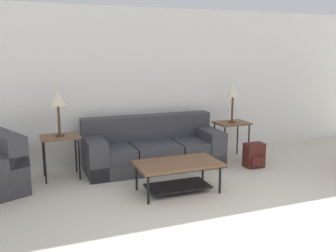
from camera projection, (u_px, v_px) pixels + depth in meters
wall_back at (154, 84)px, 6.56m from camera, size 9.09×0.06×2.60m
couch at (153, 149)px, 6.14m from camera, size 2.23×0.92×0.82m
coffee_table at (178, 170)px, 5.04m from camera, size 1.13×0.64×0.42m
side_table_left at (60, 141)px, 5.54m from camera, size 0.56×0.45×0.65m
side_table_right at (232, 126)px, 6.58m from camera, size 0.56×0.45×0.65m
table_lamp_left at (58, 100)px, 5.42m from camera, size 0.25×0.25×0.67m
table_lamp_right at (233, 92)px, 6.46m from camera, size 0.25×0.25×0.67m
backpack at (254, 155)px, 6.14m from camera, size 0.32×0.28×0.40m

